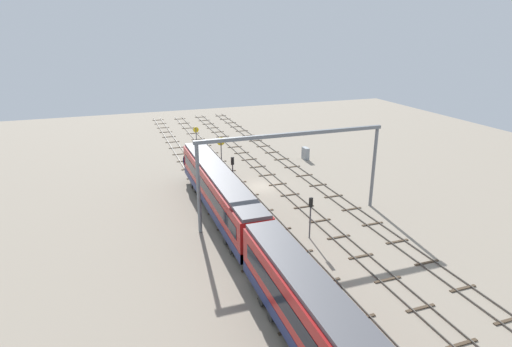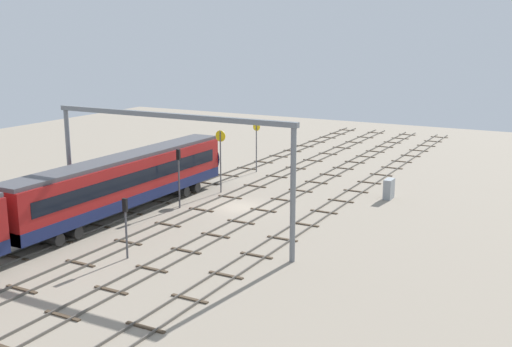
% 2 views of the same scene
% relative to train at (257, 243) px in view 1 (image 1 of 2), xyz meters
% --- Properties ---
extents(ground_plane, '(110.89, 110.89, 0.00)m').
position_rel_train_xyz_m(ground_plane, '(18.24, -7.02, -2.66)').
color(ground_plane, gray).
extents(track_near_foreground, '(94.89, 2.40, 0.16)m').
position_rel_train_xyz_m(track_near_foreground, '(18.24, -14.03, -2.59)').
color(track_near_foreground, '#59544C').
rests_on(track_near_foreground, ground).
extents(track_second_near, '(94.89, 2.40, 0.16)m').
position_rel_train_xyz_m(track_second_near, '(18.24, -9.36, -2.59)').
color(track_second_near, '#59544C').
rests_on(track_second_near, ground).
extents(track_middle, '(94.89, 2.40, 0.16)m').
position_rel_train_xyz_m(track_middle, '(18.24, -4.68, -2.59)').
color(track_middle, '#59544C').
rests_on(track_middle, ground).
extents(track_with_train, '(94.89, 2.40, 0.16)m').
position_rel_train_xyz_m(track_with_train, '(18.24, 0.00, -2.59)').
color(track_with_train, '#59544C').
rests_on(track_with_train, ground).
extents(train, '(50.40, 3.24, 4.80)m').
position_rel_train_xyz_m(train, '(0.00, 0.00, 0.00)').
color(train, maroon).
rests_on(train, ground).
extents(overhead_gantry, '(0.40, 19.94, 9.18)m').
position_rel_train_xyz_m(overhead_gantry, '(8.58, -6.89, 4.28)').
color(overhead_gantry, slate).
rests_on(overhead_gantry, ground).
extents(speed_sign_near_foreground, '(0.14, 1.04, 5.88)m').
position_rel_train_xyz_m(speed_sign_near_foreground, '(21.80, -2.98, 1.23)').
color(speed_sign_near_foreground, '#4C4C51').
rests_on(speed_sign_near_foreground, ground).
extents(speed_sign_mid_trackside, '(0.14, 0.83, 5.30)m').
position_rel_train_xyz_m(speed_sign_mid_trackside, '(31.12, -1.72, 0.69)').
color(speed_sign_mid_trackside, '#4C4C51').
rests_on(speed_sign_mid_trackside, ground).
extents(signal_light_trackside_approach, '(0.31, 0.32, 4.11)m').
position_rel_train_xyz_m(signal_light_trackside_approach, '(3.92, -6.69, 0.06)').
color(signal_light_trackside_approach, '#4C4C51').
rests_on(signal_light_trackside_approach, ground).
extents(signal_light_trackside_departure, '(0.31, 0.32, 5.10)m').
position_rel_train_xyz_m(signal_light_trackside_departure, '(15.62, -2.64, 0.64)').
color(signal_light_trackside_departure, '#4C4C51').
rests_on(signal_light_trackside_departure, ground).
extents(relay_cabinet, '(1.42, 0.69, 1.82)m').
position_rel_train_xyz_m(relay_cabinet, '(27.05, -17.50, -1.75)').
color(relay_cabinet, gray).
rests_on(relay_cabinet, ground).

